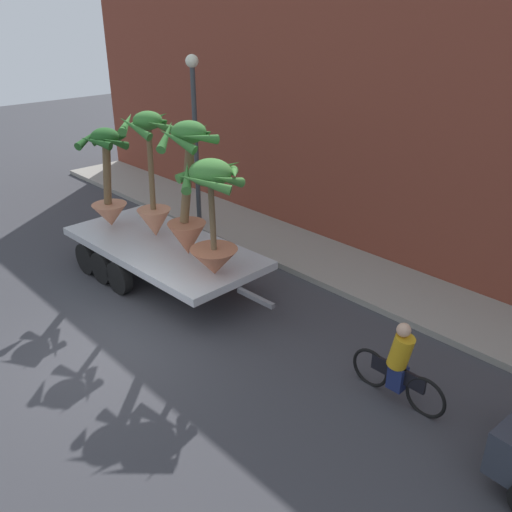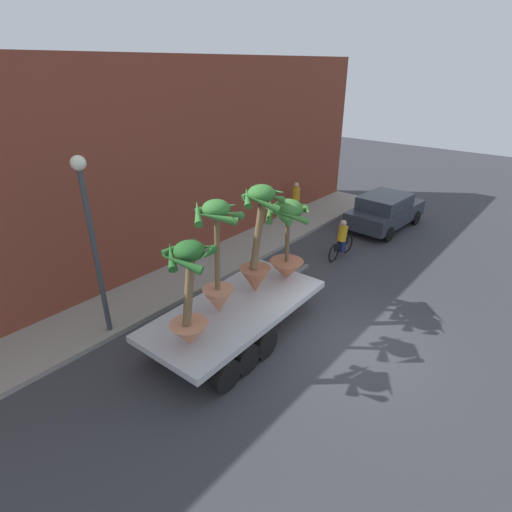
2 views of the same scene
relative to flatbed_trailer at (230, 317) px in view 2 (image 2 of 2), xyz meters
name	(u,v)px [view 2 (image 2 of 2)]	position (x,y,z in m)	size (l,w,h in m)	color
ground_plane	(348,341)	(2.00, -2.50, -0.76)	(60.00, 60.00, 0.00)	#38383D
sidewalk	(196,272)	(2.00, 3.60, -0.68)	(24.00, 2.20, 0.15)	gray
building_facade	(156,168)	(2.00, 5.30, 2.82)	(24.00, 1.20, 7.16)	brown
flatbed_trailer	(230,317)	(0.00, 0.00, 0.00)	(6.33, 2.60, 0.98)	#B7BABF
potted_palm_rear	(258,245)	(1.25, 0.09, 1.64)	(1.36, 1.34, 3.07)	#B26647
potted_palm_middle	(287,240)	(2.34, -0.11, 1.49)	(1.59, 1.63, 2.49)	#B26647
potted_palm_front	(218,264)	(-0.24, 0.15, 1.63)	(1.33, 1.43, 3.05)	tan
potted_palm_extra	(189,299)	(-1.57, -0.28, 1.41)	(1.32, 1.30, 2.54)	tan
cyclist	(342,241)	(6.65, 0.34, -0.09)	(1.84, 0.34, 1.54)	black
parked_car	(385,211)	(10.63, 0.35, 0.07)	(4.31, 2.18, 1.58)	#2D333D
pedestrian_near_gate	(296,199)	(8.83, 4.04, 0.28)	(0.36, 0.36, 1.71)	black
street_lamp	(90,227)	(-1.97, 2.80, 2.47)	(0.36, 0.36, 4.83)	#383D42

